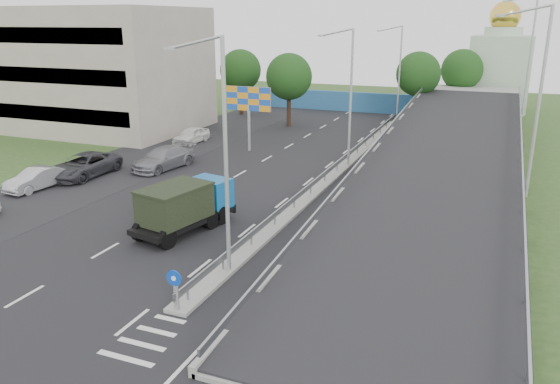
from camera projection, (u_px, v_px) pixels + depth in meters
The scene contains 23 objects.
ground at pixel (144, 344), 19.06m from camera, with size 160.00×160.00×0.00m, color #2D4C1E.
road_surface at pixel (279, 183), 37.81m from camera, with size 26.00×90.00×0.04m, color black.
parking_strip at pixel (125, 165), 42.45m from camera, with size 8.00×90.00×0.05m, color black.
median at pixel (337, 172), 40.25m from camera, with size 1.00×44.00×0.20m, color gray.
overpass_ramp at pixel (444, 159), 37.07m from camera, with size 10.00×50.00×3.50m.
median_guardrail at pixel (337, 163), 40.05m from camera, with size 0.09×44.00×0.71m.
sign_bollard at pixel (176, 290), 20.67m from camera, with size 0.64×0.23×1.67m.
lamp_post_near at pixel (221, 146), 22.57m from camera, with size 2.74×0.18×10.08m.
lamp_post_mid at pixel (348, 91), 40.25m from camera, with size 2.74×0.18×10.08m.
lamp_post_far at pixel (398, 69), 57.94m from camera, with size 2.74×0.18×10.08m.
beige_building at pixel (80, 69), 56.25m from camera, with size 24.00×14.00×12.00m, color gray.
blue_wall at pixel (370, 103), 66.10m from camera, with size 30.00×0.50×2.40m, color #276791.
church at pixel (499, 67), 66.93m from camera, with size 7.00×7.00×13.80m.
billboard at pixel (249, 102), 45.76m from camera, with size 4.00×0.24×5.50m.
tree_left_mid at pixel (289, 77), 56.43m from camera, with size 4.80×4.80×7.60m.
tree_median_far at pixel (418, 74), 59.22m from camera, with size 4.80×4.80×7.60m.
tree_left_far at pixel (241, 70), 63.71m from camera, with size 4.80×4.80×7.60m.
tree_ramp_far at pixel (462, 70), 63.98m from camera, with size 4.80×4.80×7.60m.
dump_truck at pixel (185, 205), 28.86m from camera, with size 3.38×6.35×2.66m.
parked_car_b at pixel (37, 179), 36.23m from camera, with size 1.52×4.36×1.44m, color #ABABB1.
parked_car_c at pixel (84, 165), 39.17m from camera, with size 2.73×5.91×1.64m, color #35353A.
parked_car_d at pixel (163, 158), 41.26m from camera, with size 2.27×5.59×1.62m, color gray.
parked_car_e at pixel (191, 135), 49.86m from camera, with size 1.71×4.25×1.45m, color white.
Camera 1 is at (10.63, -13.58, 10.80)m, focal length 35.00 mm.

